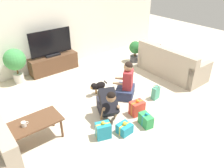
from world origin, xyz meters
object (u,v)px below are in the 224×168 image
gift_box_d (125,128)px  dog (98,86)px  gift_box_b (137,108)px  tv_console (54,63)px  coffee_table (35,124)px  person_sitting (126,84)px  sofa_right (171,65)px  mug (24,124)px  gift_bag_a (156,93)px  tv (51,44)px  potted_plant_back_left (15,61)px  gift_box_a (146,120)px  person_kneeling (107,103)px  potted_plant_corner_right (135,50)px  gift_box_c (103,130)px

gift_box_d → dog: bearing=73.9°
gift_box_b → dog: bearing=98.9°
tv_console → dog: bearing=-81.9°
coffee_table → person_sitting: size_ratio=1.01×
sofa_right → mug: bearing=92.9°
gift_bag_a → tv_console: bearing=112.7°
tv → gift_box_b: 3.14m
tv_console → gift_box_b: tv_console is taller
sofa_right → tv: (-2.49, 2.28, 0.52)m
tv_console → coffee_table: bearing=-121.5°
potted_plant_back_left → gift_box_a: 3.66m
potted_plant_back_left → gift_bag_a: bearing=-51.5°
tv_console → person_kneeling: 2.73m
gift_box_b → gift_box_a: bearing=-108.0°
sofa_right → gift_bag_a: size_ratio=5.67×
tv → gift_box_b: bearing=-81.6°
sofa_right → tv: bearing=47.5°
potted_plant_corner_right → gift_bag_a: (-1.14, -1.90, -0.23)m
person_kneeling → gift_box_d: size_ratio=3.13×
gift_box_b → gift_box_d: bearing=-154.9°
potted_plant_back_left → mug: size_ratio=7.81×
mug → potted_plant_back_left: bearing=75.2°
tv → gift_bag_a: tv is taller
sofa_right → gift_box_b: size_ratio=5.24×
potted_plant_corner_right → mug: 4.32m
tv_console → person_kneeling: person_kneeling is taller
sofa_right → potted_plant_corner_right: size_ratio=2.84×
tv → gift_box_a: size_ratio=3.69×
gift_box_a → tv: bearing=95.5°
gift_box_d → gift_bag_a: size_ratio=0.80×
potted_plant_corner_right → mug: potted_plant_corner_right is taller
gift_box_c → sofa_right: bearing=16.0°
tv_console → person_sitting: person_sitting is taller
gift_box_c → mug: 1.37m
potted_plant_back_left → gift_box_b: size_ratio=2.58×
potted_plant_back_left → person_kneeling: bearing=-70.6°
sofa_right → gift_box_b: sofa_right is taller
potted_plant_corner_right → dog: bearing=-156.8°
coffee_table → tv: (1.52, 2.48, 0.44)m
tv_console → gift_box_c: 3.20m
gift_box_b → mug: (-2.14, 0.53, 0.33)m
person_kneeling → mug: 1.61m
sofa_right → gift_box_d: 2.84m
coffee_table → person_kneeling: (1.41, -0.24, -0.04)m
gift_box_d → gift_box_b: bearing=25.1°
potted_plant_back_left → gift_box_d: bearing=-74.6°
person_sitting → dog: size_ratio=1.78×
coffee_table → mug: bearing=-173.6°
coffee_table → gift_box_b: coffee_table is taller
coffee_table → potted_plant_corner_right: 4.15m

